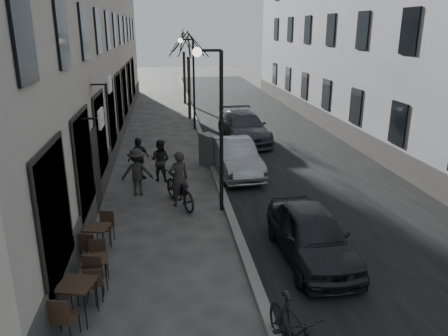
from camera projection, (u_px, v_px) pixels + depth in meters
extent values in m
plane|color=#3C3A37|center=(262.00, 331.00, 8.47)|extent=(120.00, 120.00, 0.00)
cube|color=black|center=(267.00, 135.00, 24.05)|extent=(7.30, 60.00, 0.00)
cube|color=slate|center=(201.00, 136.00, 23.57)|extent=(0.25, 60.00, 0.12)
cylinder|color=black|center=(221.00, 135.00, 13.36)|extent=(0.12, 0.12, 5.00)
cylinder|color=black|center=(209.00, 50.00, 12.55)|extent=(0.70, 0.08, 0.08)
sphere|color=#FFF2CC|center=(197.00, 52.00, 12.52)|extent=(0.28, 0.28, 0.28)
cylinder|color=black|center=(194.00, 85.00, 24.68)|extent=(0.12, 0.12, 5.00)
cylinder|color=black|center=(187.00, 40.00, 23.86)|extent=(0.70, 0.08, 0.08)
sphere|color=#FFF2CC|center=(180.00, 40.00, 23.83)|extent=(0.28, 0.28, 0.28)
cylinder|color=black|center=(189.00, 88.00, 27.66)|extent=(0.20, 0.20, 3.90)
cylinder|color=black|center=(184.00, 78.00, 33.32)|extent=(0.20, 0.20, 3.90)
cube|color=black|center=(76.00, 284.00, 8.59)|extent=(0.82, 0.82, 0.04)
cylinder|color=black|center=(58.00, 310.00, 8.48)|extent=(0.03, 0.03, 0.78)
cylinder|color=black|center=(86.00, 312.00, 8.42)|extent=(0.03, 0.03, 0.78)
cylinder|color=black|center=(71.00, 293.00, 9.02)|extent=(0.03, 0.03, 0.78)
cylinder|color=black|center=(97.00, 295.00, 8.96)|extent=(0.03, 0.03, 0.78)
cube|color=black|center=(95.00, 259.00, 9.77)|extent=(0.61, 0.61, 0.04)
cylinder|color=black|center=(84.00, 280.00, 9.61)|extent=(0.02, 0.02, 0.66)
cylinder|color=black|center=(107.00, 277.00, 9.70)|extent=(0.02, 0.02, 0.66)
cylinder|color=black|center=(86.00, 269.00, 10.05)|extent=(0.02, 0.02, 0.66)
cylinder|color=black|center=(108.00, 266.00, 10.14)|extent=(0.02, 0.02, 0.66)
cube|color=black|center=(97.00, 227.00, 11.28)|extent=(0.71, 0.71, 0.04)
cylinder|color=black|center=(85.00, 244.00, 11.18)|extent=(0.02, 0.02, 0.68)
cylinder|color=black|center=(104.00, 245.00, 11.13)|extent=(0.02, 0.02, 0.68)
cylinder|color=black|center=(93.00, 235.00, 11.65)|extent=(0.02, 0.02, 0.68)
cylinder|color=black|center=(111.00, 236.00, 11.60)|extent=(0.02, 0.02, 0.68)
cube|color=#5A595C|center=(209.00, 150.00, 18.45)|extent=(0.83, 1.04, 1.37)
imported|color=black|center=(179.00, 189.00, 14.32)|extent=(1.47, 2.28, 1.13)
imported|color=#2A2724|center=(179.00, 179.00, 14.21)|extent=(0.79, 0.66, 1.85)
imported|color=black|center=(160.00, 160.00, 16.62)|extent=(0.98, 0.90, 1.62)
imported|color=#272522|center=(137.00, 172.00, 15.15)|extent=(1.10, 0.65, 1.68)
imported|color=black|center=(139.00, 159.00, 16.75)|extent=(0.99, 0.94, 1.65)
imported|color=black|center=(312.00, 235.00, 10.95)|extent=(1.64, 3.96, 1.34)
imported|color=gray|center=(235.00, 157.00, 17.42)|extent=(1.82, 4.33, 1.39)
imported|color=#31333A|center=(244.00, 127.00, 22.45)|extent=(2.30, 5.21, 1.49)
imported|color=black|center=(293.00, 334.00, 7.51)|extent=(0.90, 2.07, 1.20)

